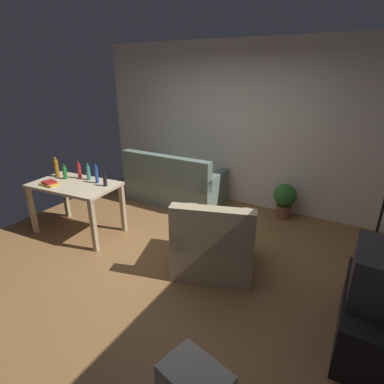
{
  "coord_description": "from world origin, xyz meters",
  "views": [
    {
      "loc": [
        1.95,
        -2.75,
        2.24
      ],
      "look_at": [
        0.1,
        0.5,
        0.75
      ],
      "focal_mm": 28.83,
      "sensor_mm": 36.0,
      "label": 1
    }
  ],
  "objects_px": {
    "bottle_dark": "(105,180)",
    "armchair": "(215,245)",
    "couch": "(174,185)",
    "bottle_tall": "(88,173)",
    "bottle_red": "(79,171)",
    "bottle_green": "(65,173)",
    "potted_plant": "(285,199)",
    "desk": "(75,191)",
    "bottle_amber": "(56,168)",
    "bottle_blue": "(97,175)",
    "book_stack": "(49,183)",
    "tv_stand": "(368,319)",
    "tv": "(381,274)"
  },
  "relations": [
    {
      "from": "bottle_dark",
      "to": "armchair",
      "type": "bearing_deg",
      "value": 0.51
    },
    {
      "from": "couch",
      "to": "bottle_tall",
      "type": "xyz_separation_m",
      "value": [
        -0.53,
        -1.42,
        0.56
      ]
    },
    {
      "from": "armchair",
      "to": "bottle_dark",
      "type": "xyz_separation_m",
      "value": [
        -1.66,
        -0.01,
        0.53
      ]
    },
    {
      "from": "couch",
      "to": "armchair",
      "type": "height_order",
      "value": "same"
    },
    {
      "from": "bottle_red",
      "to": "bottle_green",
      "type": "bearing_deg",
      "value": -144.3
    },
    {
      "from": "couch",
      "to": "potted_plant",
      "type": "relative_size",
      "value": 2.96
    },
    {
      "from": "bottle_dark",
      "to": "desk",
      "type": "bearing_deg",
      "value": -162.23
    },
    {
      "from": "bottle_green",
      "to": "bottle_red",
      "type": "xyz_separation_m",
      "value": [
        0.17,
        0.12,
        0.02
      ]
    },
    {
      "from": "couch",
      "to": "bottle_green",
      "type": "xyz_separation_m",
      "value": [
        -0.86,
        -1.56,
        0.54
      ]
    },
    {
      "from": "desk",
      "to": "bottle_green",
      "type": "height_order",
      "value": "bottle_green"
    },
    {
      "from": "potted_plant",
      "to": "bottle_amber",
      "type": "relative_size",
      "value": 1.93
    },
    {
      "from": "couch",
      "to": "bottle_blue",
      "type": "height_order",
      "value": "bottle_blue"
    },
    {
      "from": "desk",
      "to": "bottle_blue",
      "type": "height_order",
      "value": "bottle_blue"
    },
    {
      "from": "potted_plant",
      "to": "armchair",
      "type": "bearing_deg",
      "value": -101.57
    },
    {
      "from": "book_stack",
      "to": "bottle_tall",
      "type": "bearing_deg",
      "value": 55.01
    },
    {
      "from": "couch",
      "to": "tv_stand",
      "type": "bearing_deg",
      "value": 150.24
    },
    {
      "from": "desk",
      "to": "bottle_amber",
      "type": "height_order",
      "value": "bottle_amber"
    },
    {
      "from": "potted_plant",
      "to": "book_stack",
      "type": "relative_size",
      "value": 2.32
    },
    {
      "from": "armchair",
      "to": "book_stack",
      "type": "height_order",
      "value": "armchair"
    },
    {
      "from": "tv",
      "to": "book_stack",
      "type": "xyz_separation_m",
      "value": [
        -3.97,
        -0.07,
        0.08
      ]
    },
    {
      "from": "bottle_amber",
      "to": "bottle_dark",
      "type": "relative_size",
      "value": 1.43
    },
    {
      "from": "tv_stand",
      "to": "armchair",
      "type": "distance_m",
      "value": 1.65
    },
    {
      "from": "couch",
      "to": "desk",
      "type": "relative_size",
      "value": 1.35
    },
    {
      "from": "armchair",
      "to": "bottle_dark",
      "type": "bearing_deg",
      "value": -17.38
    },
    {
      "from": "bottle_dark",
      "to": "tv",
      "type": "bearing_deg",
      "value": -5.11
    },
    {
      "from": "couch",
      "to": "tv_stand",
      "type": "relative_size",
      "value": 1.54
    },
    {
      "from": "couch",
      "to": "tv",
      "type": "bearing_deg",
      "value": 150.27
    },
    {
      "from": "bottle_blue",
      "to": "bottle_tall",
      "type": "bearing_deg",
      "value": 168.98
    },
    {
      "from": "bottle_green",
      "to": "bottle_tall",
      "type": "xyz_separation_m",
      "value": [
        0.33,
        0.14,
        0.01
      ]
    },
    {
      "from": "bottle_amber",
      "to": "book_stack",
      "type": "relative_size",
      "value": 1.2
    },
    {
      "from": "tv",
      "to": "armchair",
      "type": "height_order",
      "value": "same"
    },
    {
      "from": "couch",
      "to": "bottle_blue",
      "type": "relative_size",
      "value": 6.14
    },
    {
      "from": "tv",
      "to": "bottle_blue",
      "type": "bearing_deg",
      "value": 84.6
    },
    {
      "from": "bottle_green",
      "to": "bottle_blue",
      "type": "distance_m",
      "value": 0.55
    },
    {
      "from": "bottle_green",
      "to": "book_stack",
      "type": "distance_m",
      "value": 0.3
    },
    {
      "from": "bottle_dark",
      "to": "book_stack",
      "type": "height_order",
      "value": "bottle_dark"
    },
    {
      "from": "tv",
      "to": "couch",
      "type": "bearing_deg",
      "value": 60.27
    },
    {
      "from": "bottle_green",
      "to": "couch",
      "type": "bearing_deg",
      "value": 61.09
    },
    {
      "from": "desk",
      "to": "bottle_green",
      "type": "distance_m",
      "value": 0.35
    },
    {
      "from": "potted_plant",
      "to": "bottle_red",
      "type": "relative_size",
      "value": 2.21
    },
    {
      "from": "potted_plant",
      "to": "bottle_dark",
      "type": "bearing_deg",
      "value": -138.23
    },
    {
      "from": "tv_stand",
      "to": "potted_plant",
      "type": "bearing_deg",
      "value": 30.68
    },
    {
      "from": "bottle_tall",
      "to": "book_stack",
      "type": "relative_size",
      "value": 0.97
    },
    {
      "from": "armchair",
      "to": "bottle_tall",
      "type": "bearing_deg",
      "value": -19.54
    },
    {
      "from": "armchair",
      "to": "bottle_blue",
      "type": "bearing_deg",
      "value": -18.49
    },
    {
      "from": "bottle_red",
      "to": "bottle_blue",
      "type": "xyz_separation_m",
      "value": [
        0.37,
        -0.02,
        0.01
      ]
    },
    {
      "from": "tv",
      "to": "bottle_blue",
      "type": "relative_size",
      "value": 2.18
    },
    {
      "from": "armchair",
      "to": "bottle_red",
      "type": "height_order",
      "value": "bottle_red"
    },
    {
      "from": "desk",
      "to": "bottle_blue",
      "type": "distance_m",
      "value": 0.4
    },
    {
      "from": "bottle_tall",
      "to": "bottle_blue",
      "type": "bearing_deg",
      "value": -11.02
    }
  ]
}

